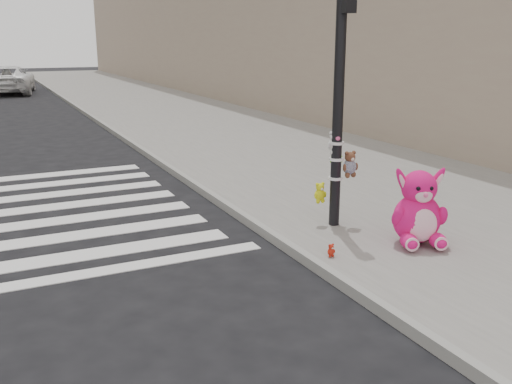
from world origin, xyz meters
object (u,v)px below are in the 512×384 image
red_teddy (331,250)px  car_white_near (8,80)px  signal_pole (339,117)px  pink_bunny (418,212)px

red_teddy → car_white_near: bearing=90.0°
red_teddy → car_white_near: car_white_near is taller
signal_pole → car_white_near: bearing=96.7°
signal_pole → pink_bunny: 1.84m
red_teddy → car_white_near: 29.31m
car_white_near → pink_bunny: bearing=105.7°
signal_pole → car_white_near: signal_pole is taller
pink_bunny → red_teddy: pink_bunny is taller
pink_bunny → red_teddy: 1.44m
signal_pole → red_teddy: signal_pole is taller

